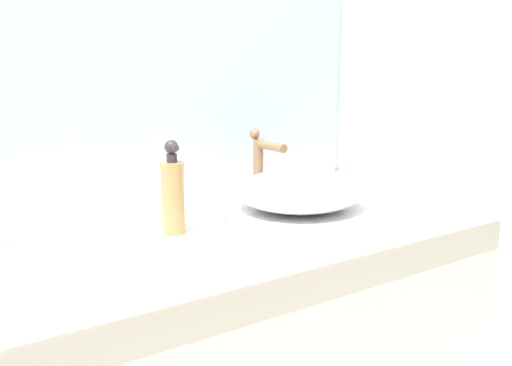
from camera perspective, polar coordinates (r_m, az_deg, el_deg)
name	(u,v)px	position (r m, az deg, el deg)	size (l,w,h in m)	color
bathroom_wall_rear	(143,36)	(1.62, -10.73, 13.63)	(6.00, 0.06, 2.60)	silver
wall_mirror_panel	(144,3)	(1.59, -10.61, 16.56)	(1.31, 0.01, 1.01)	#B2BCC6
sink_basin	(300,190)	(1.48, 4.25, -0.70)	(0.32, 0.30, 0.10)	silver
faucet	(262,157)	(1.60, 0.53, 2.46)	(0.03, 0.14, 0.18)	brown
soap_dispenser	(173,194)	(1.28, -7.95, -1.04)	(0.05, 0.05, 0.20)	#B4814D
candle_jar	(215,213)	(1.36, -3.94, -2.91)	(0.04, 0.04, 0.04)	silver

